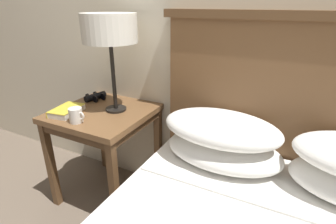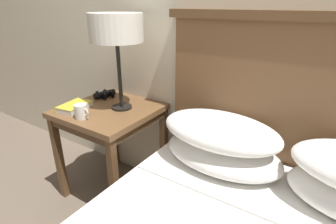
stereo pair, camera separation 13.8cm
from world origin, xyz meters
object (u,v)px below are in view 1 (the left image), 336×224
(binoculars_pair, at_px, (95,96))
(coffee_mug, at_px, (76,115))
(book_on_nightstand, at_px, (66,111))
(nightstand, at_px, (104,123))
(table_lamp, at_px, (110,30))

(binoculars_pair, height_order, coffee_mug, coffee_mug)
(binoculars_pair, bearing_deg, book_on_nightstand, -87.20)
(nightstand, xyz_separation_m, binoculars_pair, (-0.18, 0.13, 0.11))
(book_on_nightstand, bearing_deg, coffee_mug, -23.80)
(book_on_nightstand, distance_m, binoculars_pair, 0.28)
(nightstand, xyz_separation_m, table_lamp, (0.07, 0.04, 0.57))
(table_lamp, bearing_deg, nightstand, -150.29)
(nightstand, xyz_separation_m, book_on_nightstand, (-0.16, -0.14, 0.11))
(nightstand, distance_m, book_on_nightstand, 0.24)
(book_on_nightstand, xyz_separation_m, coffee_mug, (0.15, -0.07, 0.02))
(nightstand, distance_m, coffee_mug, 0.25)
(book_on_nightstand, height_order, binoculars_pair, binoculars_pair)
(nightstand, height_order, table_lamp, table_lamp)
(book_on_nightstand, bearing_deg, nightstand, 41.09)
(binoculars_pair, bearing_deg, coffee_mug, -64.53)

